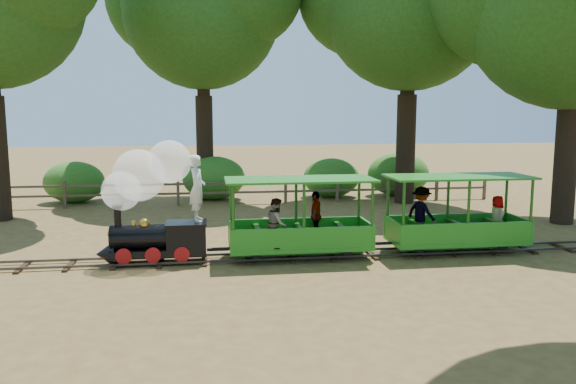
{
  "coord_description": "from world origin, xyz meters",
  "views": [
    {
      "loc": [
        -1.86,
        -12.8,
        3.45
      ],
      "look_at": [
        0.03,
        0.5,
        1.52
      ],
      "focal_mm": 35.0,
      "sensor_mm": 36.0,
      "label": 1
    }
  ],
  "objects": [
    {
      "name": "ground",
      "position": [
        0.0,
        0.0,
        0.0
      ],
      "size": [
        90.0,
        90.0,
        0.0
      ],
      "primitive_type": "plane",
      "color": "olive",
      "rests_on": "ground"
    },
    {
      "name": "track",
      "position": [
        0.0,
        0.0,
        0.07
      ],
      "size": [
        22.0,
        1.0,
        0.1
      ],
      "color": "#3F3D3A",
      "rests_on": "ground"
    },
    {
      "name": "locomotive",
      "position": [
        -3.19,
        0.08,
        1.62
      ],
      "size": [
        2.49,
        1.17,
        2.86
      ],
      "color": "black",
      "rests_on": "ground"
    },
    {
      "name": "carriage_front",
      "position": [
        0.2,
        -0.01,
        0.77
      ],
      "size": [
        3.47,
        1.44,
        1.8
      ],
      "color": "#23841C",
      "rests_on": "track"
    },
    {
      "name": "carriage_rear",
      "position": [
        4.02,
        0.01,
        0.79
      ],
      "size": [
        3.47,
        1.42,
        1.8
      ],
      "color": "#23841C",
      "rests_on": "track"
    },
    {
      "name": "oak_nc",
      "position": [
        -2.03,
        9.58,
        7.56
      ],
      "size": [
        7.5,
        6.6,
        10.26
      ],
      "color": "#2D2116",
      "rests_on": "ground"
    },
    {
      "name": "fence",
      "position": [
        0.0,
        8.0,
        0.58
      ],
      "size": [
        18.1,
        0.1,
        1.0
      ],
      "color": "brown",
      "rests_on": "ground"
    },
    {
      "name": "shrub_west",
      "position": [
        -6.95,
        9.3,
        0.79
      ],
      "size": [
        2.27,
        1.75,
        1.57
      ],
      "primitive_type": "ellipsoid",
      "color": "#2D6B1E",
      "rests_on": "ground"
    },
    {
      "name": "shrub_mid_w",
      "position": [
        -1.67,
        9.3,
        0.85
      ],
      "size": [
        2.47,
        1.9,
        1.71
      ],
      "primitive_type": "ellipsoid",
      "color": "#2D6B1E",
      "rests_on": "ground"
    },
    {
      "name": "shrub_mid_e",
      "position": [
        3.05,
        9.3,
        0.79
      ],
      "size": [
        2.29,
        1.76,
        1.58
      ],
      "primitive_type": "ellipsoid",
      "color": "#2D6B1E",
      "rests_on": "ground"
    },
    {
      "name": "shrub_east",
      "position": [
        5.87,
        9.3,
        0.89
      ],
      "size": [
        2.56,
        1.97,
        1.77
      ],
      "primitive_type": "ellipsoid",
      "color": "#2D6B1E",
      "rests_on": "ground"
    }
  ]
}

